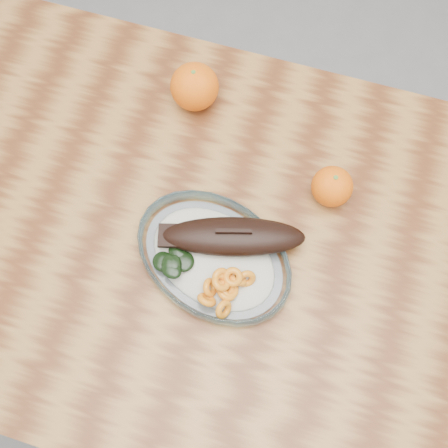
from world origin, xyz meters
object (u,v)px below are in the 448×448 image
at_px(dining_table, 221,258).
at_px(plated_meal, 215,255).
at_px(orange_right, 332,186).
at_px(orange_left, 195,87).

relative_size(dining_table, plated_meal, 1.85).
distance_m(dining_table, orange_right, 0.25).
bearing_deg(plated_meal, orange_right, 67.06).
bearing_deg(orange_right, plated_meal, -132.44).
bearing_deg(dining_table, orange_left, 116.60).
relative_size(plated_meal, orange_right, 8.97).
height_order(plated_meal, orange_left, orange_left).
bearing_deg(dining_table, orange_right, 40.97).
bearing_deg(plated_meal, dining_table, 111.01).
height_order(plated_meal, orange_right, plated_meal).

